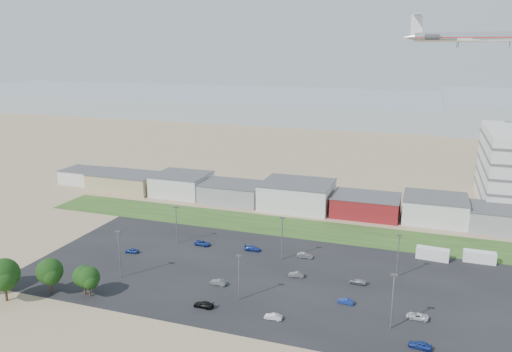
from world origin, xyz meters
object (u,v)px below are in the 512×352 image
at_px(parked_car_13, 273,317).
at_px(parked_car_0, 417,316).
at_px(airliner, 467,37).
at_px(parked_car_6, 252,248).
at_px(parked_car_1, 346,301).
at_px(parked_car_9, 203,243).
at_px(box_trailer_a, 432,254).
at_px(parked_car_7, 296,274).
at_px(parked_car_2, 420,345).
at_px(parked_car_11, 305,255).
at_px(parked_car_5, 132,251).
at_px(parked_car_4, 218,282).
at_px(parked_car_3, 204,305).
at_px(parked_car_12, 357,282).

bearing_deg(parked_car_13, parked_car_0, 105.85).
height_order(airliner, parked_car_6, airliner).
height_order(parked_car_1, parked_car_9, parked_car_9).
bearing_deg(box_trailer_a, parked_car_7, -140.79).
height_order(parked_car_2, parked_car_11, parked_car_2).
bearing_deg(parked_car_5, parked_car_2, 66.92).
bearing_deg(parked_car_9, parked_car_13, -131.41).
bearing_deg(parked_car_11, parked_car_5, 100.19).
bearing_deg(parked_car_6, parked_car_4, 175.92).
bearing_deg(parked_car_4, parked_car_7, 125.93).
bearing_deg(parked_car_3, parked_car_12, 127.50).
height_order(box_trailer_a, parked_car_1, box_trailer_a).
relative_size(parked_car_1, parked_car_13, 0.97).
bearing_deg(parked_car_11, parked_car_0, -132.48).
xyz_separation_m(parked_car_1, parked_car_5, (-54.95, 8.18, 0.04)).
bearing_deg(parked_car_0, box_trailer_a, 178.23).
relative_size(box_trailer_a, parked_car_6, 1.81).
distance_m(parked_car_4, parked_car_12, 30.29).
relative_size(parked_car_0, parked_car_12, 1.08).
height_order(parked_car_0, parked_car_5, parked_car_5).
bearing_deg(parked_car_3, parked_car_2, 90.23).
bearing_deg(parked_car_9, airliner, -38.68).
distance_m(box_trailer_a, parked_car_4, 52.85).
bearing_deg(parked_car_13, parked_car_9, -139.23).
height_order(parked_car_0, parked_car_11, parked_car_11).
height_order(parked_car_2, parked_car_13, parked_car_2).
relative_size(parked_car_5, parked_car_6, 0.81).
distance_m(parked_car_2, parked_car_4, 43.31).
height_order(parked_car_2, parked_car_6, parked_car_2).
xyz_separation_m(parked_car_0, parked_car_7, (-26.24, 9.94, 0.01)).
xyz_separation_m(parked_car_11, parked_car_12, (14.12, -9.83, -0.08)).
xyz_separation_m(parked_car_0, parked_car_11, (-26.89, 20.78, 0.07)).
bearing_deg(box_trailer_a, parked_car_12, -124.49).
xyz_separation_m(parked_car_1, parked_car_7, (-12.48, 8.52, 0.03)).
bearing_deg(parked_car_6, parked_car_2, -128.63).
distance_m(parked_car_7, parked_car_9, 29.49).
xyz_separation_m(parked_car_5, parked_car_7, (42.47, 0.34, -0.01)).
xyz_separation_m(airliner, parked_car_7, (-34.90, -77.15, -52.72)).
height_order(airliner, parked_car_12, airliner).
relative_size(parked_car_9, parked_car_12, 1.13).
height_order(parked_car_3, parked_car_12, parked_car_3).
xyz_separation_m(parked_car_2, parked_car_12, (-13.53, 20.81, -0.11)).
relative_size(parked_car_2, parked_car_11, 1.01).
distance_m(parked_car_0, parked_car_7, 28.06).
distance_m(parked_car_0, parked_car_9, 57.55).
height_order(airliner, parked_car_9, airliner).
xyz_separation_m(parked_car_5, parked_car_11, (41.82, 11.19, 0.05)).
xyz_separation_m(parked_car_3, parked_car_4, (-1.09, 9.92, 0.01)).
bearing_deg(parked_car_3, parked_car_5, -122.38).
distance_m(parked_car_1, parked_car_9, 44.28).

